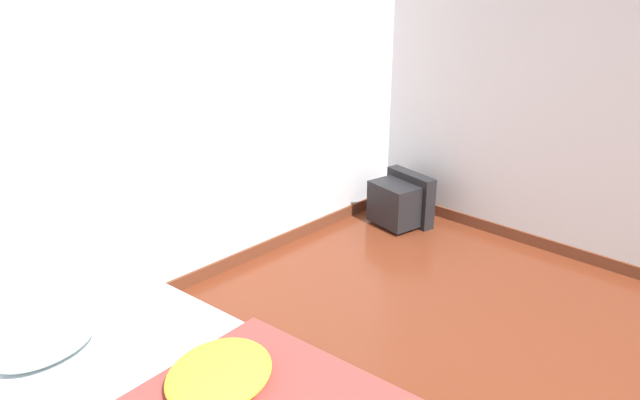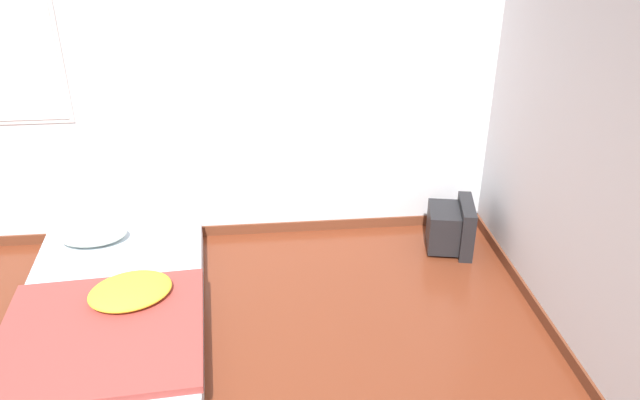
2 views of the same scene
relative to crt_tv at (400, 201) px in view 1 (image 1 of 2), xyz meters
The scene contains 2 objects.
wall_back 2.66m from the crt_tv, 169.38° to the left, with size 7.87×0.08×2.60m.
crt_tv is the anchor object (origin of this frame).
Camera 1 is at (-1.50, -0.21, 2.07)m, focal length 35.00 mm.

